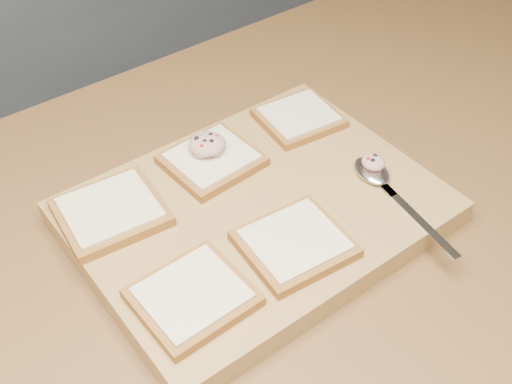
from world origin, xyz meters
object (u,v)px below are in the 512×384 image
bread_far_center (212,160)px  spoon (378,178)px  tuna_salad_dollop (207,144)px  cutting_board (256,213)px

bread_far_center → spoon: 0.23m
tuna_salad_dollop → spoon: bearing=-47.9°
cutting_board → spoon: (0.16, -0.07, 0.02)m
bread_far_center → cutting_board: bearing=-88.9°
cutting_board → tuna_salad_dollop: (-0.00, 0.11, 0.05)m
bread_far_center → tuna_salad_dollop: (0.00, 0.01, 0.02)m
cutting_board → bread_far_center: 0.10m
bread_far_center → spoon: bread_far_center is taller
spoon → tuna_salad_dollop: bearing=132.1°
tuna_salad_dollop → bread_far_center: bearing=-92.5°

